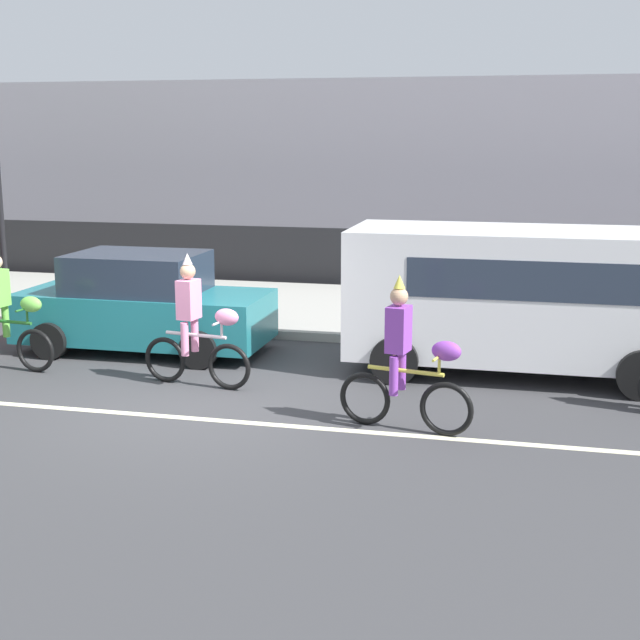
{
  "coord_description": "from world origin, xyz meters",
  "views": [
    {
      "loc": [
        4.35,
        -10.67,
        3.59
      ],
      "look_at": [
        1.51,
        1.2,
        1.0
      ],
      "focal_mm": 50.0,
      "sensor_mm": 36.0,
      "label": 1
    }
  ],
  "objects_px": {
    "parade_cyclist_lime": "(5,316)",
    "parade_cyclist_purple": "(407,364)",
    "parked_car_teal": "(143,305)",
    "parade_cyclist_pink": "(197,329)",
    "parked_van_white": "(524,290)"
  },
  "relations": [
    {
      "from": "parade_cyclist_pink",
      "to": "parked_car_teal",
      "type": "relative_size",
      "value": 0.47
    },
    {
      "from": "parade_cyclist_lime",
      "to": "parked_car_teal",
      "type": "distance_m",
      "value": 2.21
    },
    {
      "from": "parade_cyclist_pink",
      "to": "parked_van_white",
      "type": "xyz_separation_m",
      "value": [
        4.51,
        1.77,
        0.44
      ]
    },
    {
      "from": "parade_cyclist_lime",
      "to": "parade_cyclist_purple",
      "type": "distance_m",
      "value": 6.52
    },
    {
      "from": "parade_cyclist_purple",
      "to": "parked_van_white",
      "type": "xyz_separation_m",
      "value": [
        1.32,
        3.0,
        0.44
      ]
    },
    {
      "from": "parade_cyclist_purple",
      "to": "parked_van_white",
      "type": "distance_m",
      "value": 3.31
    },
    {
      "from": "parade_cyclist_lime",
      "to": "parade_cyclist_purple",
      "type": "bearing_deg",
      "value": -12.66
    },
    {
      "from": "parade_cyclist_lime",
      "to": "parked_van_white",
      "type": "relative_size",
      "value": 0.38
    },
    {
      "from": "parade_cyclist_lime",
      "to": "parade_cyclist_pink",
      "type": "distance_m",
      "value": 3.18
    },
    {
      "from": "parked_van_white",
      "to": "parked_car_teal",
      "type": "distance_m",
      "value": 6.16
    },
    {
      "from": "parked_car_teal",
      "to": "parade_cyclist_purple",
      "type": "bearing_deg",
      "value": -31.94
    },
    {
      "from": "parked_van_white",
      "to": "parade_cyclist_lime",
      "type": "bearing_deg",
      "value": -168.41
    },
    {
      "from": "parade_cyclist_purple",
      "to": "parked_car_teal",
      "type": "height_order",
      "value": "parade_cyclist_purple"
    },
    {
      "from": "parade_cyclist_lime",
      "to": "parade_cyclist_purple",
      "type": "xyz_separation_m",
      "value": [
        6.36,
        -1.43,
        0.0
      ]
    },
    {
      "from": "parade_cyclist_pink",
      "to": "parade_cyclist_lime",
      "type": "bearing_deg",
      "value": 176.52
    }
  ]
}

